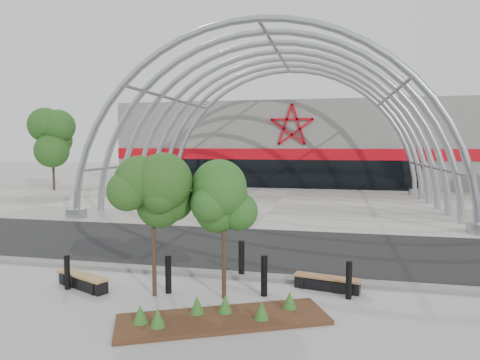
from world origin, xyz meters
TOP-DOWN VIEW (x-y plane):
  - ground at (0.00, 0.00)m, footprint 140.00×140.00m
  - road at (0.00, 3.50)m, footprint 140.00×7.00m
  - forecourt at (0.00, 15.50)m, footprint 60.00×17.00m
  - kerb at (0.00, -0.25)m, footprint 60.00×0.50m
  - arena_building at (0.00, 33.45)m, footprint 34.00×15.24m
  - vault_canopy at (0.00, 15.50)m, footprint 20.80×15.80m
  - planting_bed at (1.16, -3.46)m, footprint 4.98×3.35m
  - street_tree_0 at (-0.98, -2.25)m, footprint 1.57×1.57m
  - street_tree_1 at (0.88, -2.03)m, footprint 1.50×1.50m
  - bench_0 at (-3.18, -2.13)m, footprint 1.88×1.13m
  - bench_1 at (3.52, -0.83)m, footprint 1.87×0.76m
  - bollard_0 at (-3.56, -2.28)m, footprint 0.16×0.16m
  - bollard_1 at (-0.70, -1.97)m, footprint 0.17×0.17m
  - bollard_2 at (1.88, -1.64)m, footprint 0.18×0.18m
  - bollard_3 at (0.96, -0.22)m, footprint 0.18×0.18m
  - bollard_4 at (4.08, -1.39)m, footprint 0.16×0.16m
  - bg_tree_0 at (-20.00, 20.00)m, footprint 3.00×3.00m

SIDE VIEW (x-z plane):
  - ground at x=0.00m, z-range 0.00..0.00m
  - road at x=0.00m, z-range 0.00..0.02m
  - vault_canopy at x=0.00m, z-range -10.16..10.20m
  - forecourt at x=0.00m, z-range 0.00..0.04m
  - kerb at x=0.00m, z-range 0.00..0.12m
  - planting_bed at x=1.16m, z-range -0.13..0.38m
  - bench_1 at x=3.52m, z-range -0.01..0.38m
  - bench_0 at x=-3.18m, z-range -0.01..0.39m
  - bollard_0 at x=-3.56m, z-range 0.00..0.97m
  - bollard_4 at x=4.08m, z-range 0.00..1.00m
  - bollard_1 at x=-0.70m, z-range 0.00..1.05m
  - bollard_2 at x=1.88m, z-range 0.00..1.10m
  - bollard_3 at x=0.96m, z-range 0.00..1.13m
  - street_tree_1 at x=0.88m, z-range 0.77..4.32m
  - street_tree_0 at x=-0.98m, z-range 0.78..4.36m
  - arena_building at x=0.00m, z-range -0.01..7.99m
  - bg_tree_0 at x=-20.00m, z-range 1.41..7.86m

